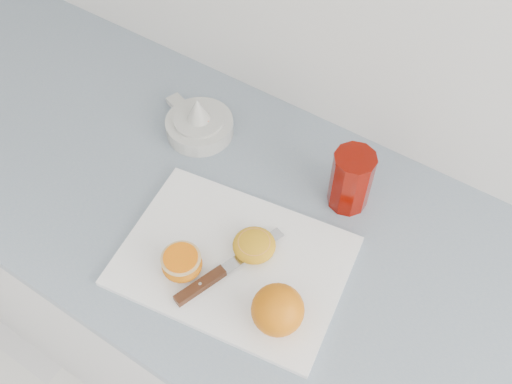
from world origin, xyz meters
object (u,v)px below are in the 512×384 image
at_px(red_tumbler, 351,182).
at_px(cutting_board, 234,261).
at_px(counter, 256,321).
at_px(half_orange, 182,263).
at_px(citrus_juicer, 199,123).

bearing_deg(red_tumbler, cutting_board, -114.18).
height_order(cutting_board, red_tumbler, red_tumbler).
bearing_deg(counter, half_orange, -106.44).
distance_m(cutting_board, red_tumbler, 0.26).
height_order(counter, red_tumbler, red_tumbler).
relative_size(half_orange, red_tumbler, 0.55).
xyz_separation_m(citrus_juicer, red_tumbler, (0.34, 0.01, 0.03)).
distance_m(half_orange, red_tumbler, 0.34).
height_order(citrus_juicer, red_tumbler, red_tumbler).
distance_m(cutting_board, half_orange, 0.09).
height_order(half_orange, red_tumbler, red_tumbler).
relative_size(counter, citrus_juicer, 13.52).
bearing_deg(half_orange, red_tumbler, 60.89).
bearing_deg(half_orange, cutting_board, 46.79).
bearing_deg(cutting_board, citrus_juicer, 137.34).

